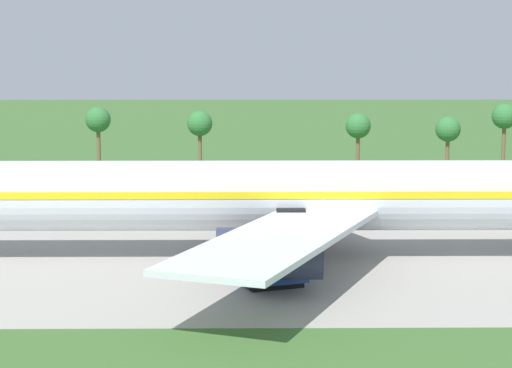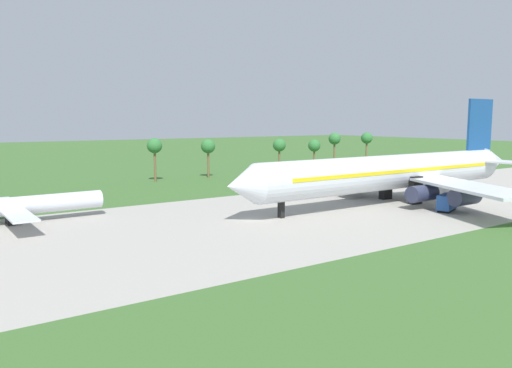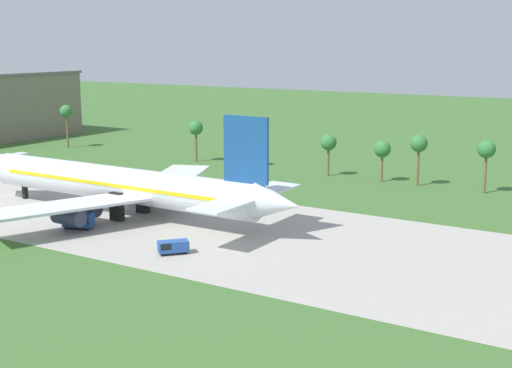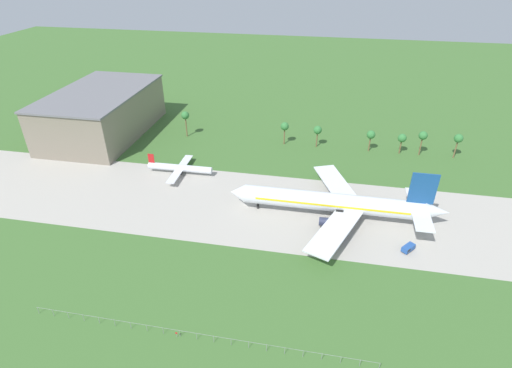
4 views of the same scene
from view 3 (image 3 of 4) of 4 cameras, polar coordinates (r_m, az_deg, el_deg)
The scene contains 6 objects.
ground_plane at distance 148.12m, azimuth -18.76°, elevation -0.88°, with size 600.00×600.00×0.00m, color #3D662D.
taxiway_strip at distance 148.12m, azimuth -18.76°, elevation -0.88°, with size 320.00×44.00×0.02m.
jet_airliner at distance 125.23m, azimuth -10.48°, elevation -0.10°, with size 69.54×54.94×18.78m.
baggage_tug at distance 102.74m, azimuth -6.74°, elevation -5.02°, with size 4.34×4.59×1.92m.
catering_van at distance 118.88m, azimuth -13.97°, elevation -2.82°, with size 5.27×3.53×2.73m.
palm_tree_row at distance 165.09m, azimuth 2.51°, elevation 3.84°, with size 120.85×3.60×12.15m.
Camera 3 is at (112.94, -91.03, 29.96)m, focal length 50.00 mm.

